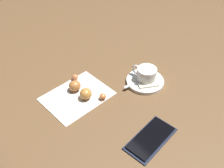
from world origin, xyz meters
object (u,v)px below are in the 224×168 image
(croissant, at_px, (81,89))
(sugar_packet, at_px, (149,85))
(napkin, at_px, (77,96))
(cell_phone, at_px, (151,138))
(saucer, at_px, (145,81))
(espresso_cup, at_px, (146,74))
(teaspoon, at_px, (146,78))

(croissant, bearing_deg, sugar_packet, 147.39)
(napkin, xyz_separation_m, cell_phone, (-0.06, 0.26, 0.00))
(saucer, relative_size, espresso_cup, 1.41)
(saucer, bearing_deg, espresso_cup, -165.96)
(sugar_packet, height_order, cell_phone, sugar_packet)
(cell_phone, bearing_deg, espresso_cup, -131.39)
(napkin, height_order, croissant, croissant)
(teaspoon, height_order, sugar_packet, teaspoon)
(espresso_cup, height_order, napkin, espresso_cup)
(espresso_cup, bearing_deg, cell_phone, 48.61)
(espresso_cup, height_order, teaspoon, espresso_cup)
(saucer, height_order, espresso_cup, espresso_cup)
(napkin, distance_m, croissant, 0.03)
(teaspoon, xyz_separation_m, croissant, (0.20, -0.08, 0.01))
(saucer, xyz_separation_m, sugar_packet, (0.01, 0.03, 0.01))
(saucer, bearing_deg, croissant, -24.67)
(saucer, distance_m, croissant, 0.21)
(cell_phone, bearing_deg, sugar_packet, -133.43)
(napkin, height_order, cell_phone, cell_phone)
(teaspoon, height_order, napkin, teaspoon)
(teaspoon, bearing_deg, saucer, 37.27)
(espresso_cup, bearing_deg, saucer, 14.04)
(napkin, bearing_deg, espresso_cup, 157.73)
(saucer, relative_size, teaspoon, 0.94)
(saucer, xyz_separation_m, cell_phone, (0.15, 0.17, -0.00))
(saucer, xyz_separation_m, teaspoon, (-0.01, -0.01, 0.01))
(espresso_cup, height_order, cell_phone, espresso_cup)
(teaspoon, bearing_deg, espresso_cup, 48.10)
(saucer, bearing_deg, napkin, -22.70)
(teaspoon, relative_size, croissant, 0.82)
(espresso_cup, xyz_separation_m, teaspoon, (-0.00, -0.00, -0.02))
(espresso_cup, xyz_separation_m, sugar_packet, (0.01, 0.03, -0.02))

